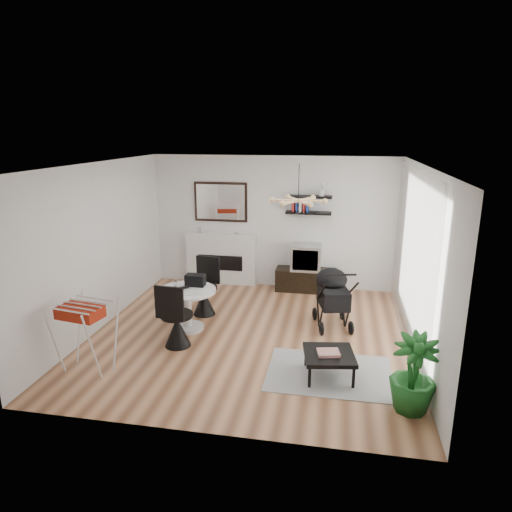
% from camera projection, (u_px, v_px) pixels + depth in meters
% --- Properties ---
extents(floor, '(5.00, 5.00, 0.00)m').
position_uv_depth(floor, '(250.00, 335.00, 7.33)').
color(floor, brown).
rests_on(floor, ground).
extents(ceiling, '(5.00, 5.00, 0.00)m').
position_uv_depth(ceiling, '(249.00, 165.00, 6.61)').
color(ceiling, white).
rests_on(ceiling, wall_back).
extents(wall_back, '(5.00, 0.00, 5.00)m').
position_uv_depth(wall_back, '(273.00, 223.00, 9.34)').
color(wall_back, white).
rests_on(wall_back, floor).
extents(wall_left, '(0.00, 5.00, 5.00)m').
position_uv_depth(wall_left, '(99.00, 247.00, 7.41)').
color(wall_left, white).
rests_on(wall_left, floor).
extents(wall_right, '(0.00, 5.00, 5.00)m').
position_uv_depth(wall_right, '(420.00, 263.00, 6.54)').
color(wall_right, white).
rests_on(wall_right, floor).
extents(sheer_curtain, '(0.04, 3.60, 2.60)m').
position_uv_depth(sheer_curtain, '(411.00, 259.00, 6.74)').
color(sheer_curtain, white).
rests_on(sheer_curtain, wall_right).
extents(fireplace, '(1.50, 0.17, 2.16)m').
position_uv_depth(fireplace, '(221.00, 252.00, 9.64)').
color(fireplace, white).
rests_on(fireplace, floor).
extents(shelf_lower, '(0.90, 0.25, 0.04)m').
position_uv_depth(shelf_lower, '(308.00, 213.00, 9.03)').
color(shelf_lower, black).
rests_on(shelf_lower, wall_back).
extents(shelf_upper, '(0.90, 0.25, 0.04)m').
position_uv_depth(shelf_upper, '(309.00, 197.00, 8.94)').
color(shelf_upper, black).
rests_on(shelf_upper, wall_back).
extents(pendant_lamp, '(0.90, 0.90, 0.10)m').
position_uv_depth(pendant_lamp, '(298.00, 201.00, 6.92)').
color(pendant_lamp, tan).
rests_on(pendant_lamp, ceiling).
extents(tv_console, '(1.22, 0.43, 0.46)m').
position_uv_depth(tv_console, '(306.00, 280.00, 9.30)').
color(tv_console, black).
rests_on(tv_console, floor).
extents(crt_tv, '(0.59, 0.51, 0.51)m').
position_uv_depth(crt_tv, '(306.00, 257.00, 9.17)').
color(crt_tv, '#B0B1B3').
rests_on(crt_tv, tv_console).
extents(dining_table, '(0.94, 0.94, 0.69)m').
position_uv_depth(dining_table, '(187.00, 303.00, 7.45)').
color(dining_table, white).
rests_on(dining_table, floor).
extents(laptop, '(0.39, 0.37, 0.03)m').
position_uv_depth(laptop, '(180.00, 290.00, 7.33)').
color(laptop, black).
rests_on(laptop, dining_table).
extents(black_bag, '(0.32, 0.19, 0.19)m').
position_uv_depth(black_bag, '(195.00, 280.00, 7.55)').
color(black_bag, black).
rests_on(black_bag, dining_table).
extents(newspaper, '(0.42, 0.38, 0.01)m').
position_uv_depth(newspaper, '(192.00, 292.00, 7.24)').
color(newspaper, white).
rests_on(newspaper, dining_table).
extents(drinking_glass, '(0.05, 0.05, 0.09)m').
position_uv_depth(drinking_glass, '(175.00, 284.00, 7.52)').
color(drinking_glass, white).
rests_on(drinking_glass, dining_table).
extents(chair_far, '(0.49, 0.51, 1.01)m').
position_uv_depth(chair_far, '(204.00, 297.00, 8.11)').
color(chair_far, black).
rests_on(chair_far, floor).
extents(chair_near, '(0.49, 0.51, 1.03)m').
position_uv_depth(chair_near, '(177.00, 326.00, 6.88)').
color(chair_near, black).
rests_on(chair_near, floor).
extents(drying_rack, '(0.76, 0.72, 0.99)m').
position_uv_depth(drying_rack, '(86.00, 336.00, 6.11)').
color(drying_rack, white).
rests_on(drying_rack, floor).
extents(stroller, '(0.72, 0.95, 1.07)m').
position_uv_depth(stroller, '(332.00, 299.00, 7.60)').
color(stroller, black).
rests_on(stroller, floor).
extents(rug, '(1.67, 1.21, 0.01)m').
position_uv_depth(rug, '(329.00, 373.00, 6.17)').
color(rug, gray).
rests_on(rug, floor).
extents(coffee_table, '(0.75, 0.75, 0.33)m').
position_uv_depth(coffee_table, '(329.00, 356.00, 6.02)').
color(coffee_table, black).
rests_on(coffee_table, rug).
extents(magazines, '(0.33, 0.28, 0.04)m').
position_uv_depth(magazines, '(328.00, 353.00, 5.98)').
color(magazines, '#B93B2E').
rests_on(magazines, coffee_table).
extents(potted_plant, '(0.58, 0.58, 0.95)m').
position_uv_depth(potted_plant, '(413.00, 374.00, 5.26)').
color(potted_plant, '#1B5F1F').
rests_on(potted_plant, floor).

